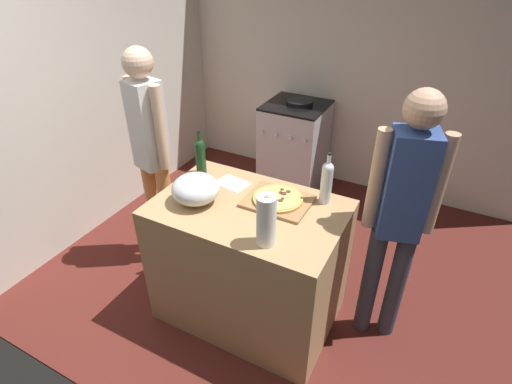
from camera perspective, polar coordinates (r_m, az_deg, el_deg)
ground_plane at (r=3.57m, az=2.78°, el=-8.14°), size 3.87×3.42×0.02m
kitchen_wall_rear at (r=4.21m, az=12.26°, el=17.93°), size 3.87×0.10×2.60m
kitchen_wall_left at (r=3.86m, az=-20.78°, el=15.31°), size 0.10×3.42×2.60m
counter at (r=2.74m, az=-0.99°, el=-10.02°), size 1.18×0.77×0.92m
cutting_board at (r=2.49m, az=3.13°, el=-1.31°), size 0.40×0.32×0.02m
pizza at (r=2.48m, az=3.15°, el=-0.91°), size 0.31×0.31×0.03m
mixing_bowl at (r=2.48m, az=-8.61°, el=0.44°), size 0.30×0.30×0.18m
paper_towel_roll at (r=2.09m, az=1.47°, el=-4.11°), size 0.11×0.11×0.30m
wine_bottle_clear at (r=2.45m, az=10.04°, el=1.56°), size 0.07×0.07×0.34m
wine_bottle_dark at (r=2.77m, az=-7.93°, el=5.25°), size 0.07×0.07×0.32m
recipe_sheet at (r=2.69m, az=-3.38°, el=1.25°), size 0.23×0.18×0.00m
stove at (r=4.23m, az=5.46°, el=6.49°), size 0.60×0.61×0.97m
person_in_stripes at (r=3.06m, az=-14.72°, el=6.03°), size 0.36×0.24×1.73m
person_in_red at (r=2.42m, az=19.86°, el=-2.57°), size 0.39×0.26×1.71m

